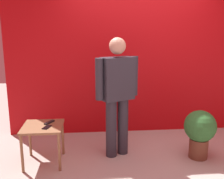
{
  "coord_description": "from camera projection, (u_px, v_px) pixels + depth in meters",
  "views": [
    {
      "loc": [
        -0.84,
        -3.02,
        1.75
      ],
      "look_at": [
        -0.52,
        0.55,
        0.94
      ],
      "focal_mm": 41.89,
      "sensor_mm": 36.0,
      "label": 1
    }
  ],
  "objects": [
    {
      "name": "tv_remote",
      "position": [
        49.0,
        122.0,
        3.54
      ],
      "size": [
        0.13,
        0.17,
        0.02
      ],
      "primitive_type": "cube",
      "rotation": [
        0.0,
        0.0,
        -0.56
      ],
      "color": "black",
      "rests_on": "side_table"
    },
    {
      "name": "side_table",
      "position": [
        43.0,
        131.0,
        3.46
      ],
      "size": [
        0.52,
        0.52,
        0.53
      ],
      "color": "olive",
      "rests_on": "ground_plane"
    },
    {
      "name": "back_wall_red",
      "position": [
        138.0,
        47.0,
        4.42
      ],
      "size": [
        4.41,
        0.12,
        2.98
      ],
      "primitive_type": "cube",
      "color": "#BB0C12",
      "rests_on": "ground_plane"
    },
    {
      "name": "ground_plane",
      "position": [
        156.0,
        169.0,
        3.39
      ],
      "size": [
        12.0,
        12.0,
        0.0
      ],
      "primitive_type": "plane",
      "color": "#B7B2A8"
    },
    {
      "name": "standing_person",
      "position": [
        117.0,
        91.0,
        3.59
      ],
      "size": [
        0.64,
        0.39,
        1.67
      ],
      "color": "#2D2D38",
      "rests_on": "ground_plane"
    },
    {
      "name": "potted_plant",
      "position": [
        200.0,
        130.0,
        3.61
      ],
      "size": [
        0.44,
        0.44,
        0.69
      ],
      "color": "brown",
      "rests_on": "ground_plane"
    },
    {
      "name": "cell_phone",
      "position": [
        47.0,
        127.0,
        3.37
      ],
      "size": [
        0.11,
        0.16,
        0.01
      ],
      "primitive_type": "cube",
      "rotation": [
        0.0,
        0.0,
        -0.34
      ],
      "color": "black",
      "rests_on": "side_table"
    }
  ]
}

